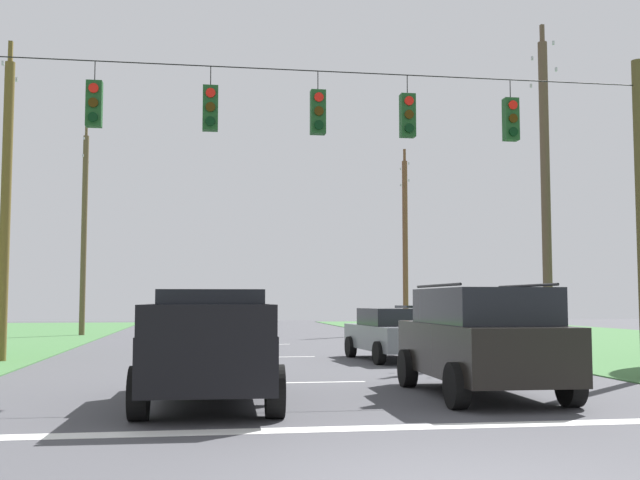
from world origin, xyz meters
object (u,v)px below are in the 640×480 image
suv_black (481,338)px  distant_car_crossing_white (423,322)px  utility_pole_far_left (84,229)px  utility_pole_mid_right (546,188)px  utility_pole_far_right (405,241)px  utility_pole_mid_left (6,204)px  pickup_truck (211,346)px  overhead_signal_span (306,188)px  distant_car_oncoming (393,333)px

suv_black → distant_car_crossing_white: bearing=76.6°
suv_black → utility_pole_far_left: (-10.97, 26.24, 4.28)m
utility_pole_mid_right → utility_pole_far_right: bearing=90.7°
utility_pole_mid_left → pickup_truck: bearing=-59.2°
overhead_signal_span → distant_car_crossing_white: overhead_signal_span is taller
utility_pole_mid_left → distant_car_crossing_white: bearing=34.3°
utility_pole_far_right → utility_pole_far_left: bearing=179.6°
overhead_signal_span → utility_pole_mid_right: size_ratio=1.47×
distant_car_crossing_white → utility_pole_far_left: (-15.78, 5.98, 4.55)m
distant_car_crossing_white → distant_car_oncoming: size_ratio=1.00×
distant_car_crossing_white → utility_pole_far_right: bearing=82.3°
suv_black → distant_car_oncoming: suv_black is taller
utility_pole_far_right → utility_pole_mid_right: bearing=-89.3°
distant_car_crossing_white → utility_pole_far_left: bearing=159.3°
overhead_signal_span → utility_pole_mid_right: bearing=39.2°
utility_pole_mid_right → utility_pole_far_left: size_ratio=1.01×
suv_black → distant_car_oncoming: 8.57m
distant_car_oncoming → utility_pole_mid_left: bearing=174.5°
utility_pole_mid_left → overhead_signal_span: bearing=-42.9°
distant_car_oncoming → utility_pole_far_right: bearing=73.8°
utility_pole_far_right → utility_pole_mid_left: 23.22m
overhead_signal_span → utility_pole_mid_left: utility_pole_mid_left is taller
pickup_truck → utility_pole_far_left: size_ratio=0.51×
distant_car_oncoming → utility_pole_mid_right: utility_pole_mid_right is taller
distant_car_crossing_white → distant_car_oncoming: 12.48m
pickup_truck → distant_car_oncoming: (5.44, 8.66, -0.18)m
overhead_signal_span → utility_pole_mid_right: 11.33m
distant_car_oncoming → suv_black: bearing=-93.3°
utility_pole_far_left → suv_black: bearing=-67.3°
suv_black → utility_pole_mid_right: utility_pole_mid_right is taller
distant_car_crossing_white → utility_pole_mid_left: utility_pole_mid_left is taller
distant_car_crossing_white → utility_pole_mid_left: size_ratio=0.47×
distant_car_crossing_white → utility_pole_far_left: size_ratio=0.42×
utility_pole_mid_left → distant_car_oncoming: bearing=-5.5°
distant_car_crossing_white → utility_pole_mid_left: (-15.57, -10.62, 3.75)m
utility_pole_far_right → distant_car_crossing_white: bearing=-97.7°
pickup_truck → suv_black: (4.95, 0.11, 0.09)m
pickup_truck → utility_pole_mid_right: utility_pole_mid_right is taller
distant_car_crossing_white → utility_pole_far_right: utility_pole_far_right is taller
distant_car_crossing_white → utility_pole_far_left: 17.48m
utility_pole_mid_left → utility_pole_far_right: bearing=45.2°
pickup_truck → utility_pole_far_right: bearing=68.1°
suv_black → utility_pole_mid_right: bearing=58.6°
pickup_truck → distant_car_crossing_white: bearing=64.4°
utility_pole_far_right → utility_pole_mid_left: (-16.36, -16.48, -0.36)m
suv_black → utility_pole_mid_left: (-10.76, 9.64, 3.48)m
pickup_truck → utility_pole_mid_right: size_ratio=0.51×
suv_black → utility_pole_far_left: utility_pole_far_left is taller
distant_car_crossing_white → utility_pole_far_right: size_ratio=0.45×
distant_car_oncoming → utility_pole_mid_right: (5.30, 0.94, 4.57)m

